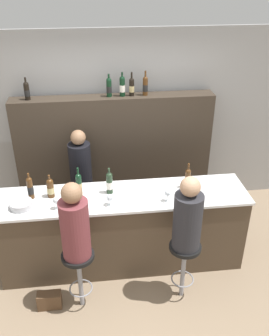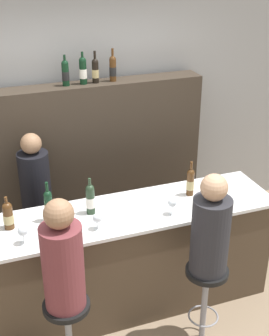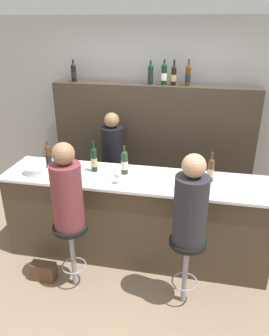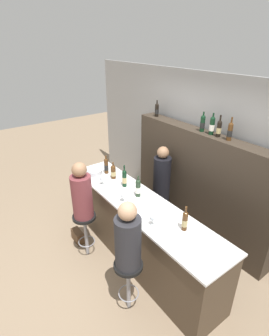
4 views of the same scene
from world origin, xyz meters
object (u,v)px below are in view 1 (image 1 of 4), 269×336
object	(u,v)px
bar_stool_right	(184,258)
wine_glass_0	(56,201)
guest_seated_left	(75,225)
handbag	(50,300)
wine_bottle_counter_3	(109,183)
wine_bottle_backbar_4	(145,86)
wine_bottle_backbar_1	(109,87)
wine_glass_2	(168,193)
guest_seated_right	(188,217)
wine_bottle_counter_1	(50,188)
bar_stool_left	(79,267)
bartender	(82,183)
wine_glass_1	(110,198)
wine_bottle_backbar_0	(27,91)
wine_bottle_counter_4	(188,178)
wine_bottle_backbar_2	(122,86)
metal_bowl	(21,205)
wine_bottle_counter_0	(30,187)
wine_bottle_backbar_3	(132,87)
wine_bottle_counter_2	(79,184)

from	to	relation	value
bar_stool_right	wine_glass_0	bearing A→B (deg)	161.60
guest_seated_left	handbag	size ratio (longest dim) A/B	3.26
wine_bottle_counter_3	wine_bottle_backbar_4	size ratio (longest dim) A/B	1.00
wine_bottle_backbar_1	wine_glass_0	size ratio (longest dim) A/B	2.03
wine_glass_0	wine_glass_2	xyz separation A→B (m)	(1.21, 0.00, 0.00)
guest_seated_right	wine_bottle_counter_1	bearing A→B (deg)	153.84
bar_stool_left	wine_bottle_backbar_1	bearing A→B (deg)	75.48
wine_glass_2	bar_stool_right	bearing A→B (deg)	-75.35
wine_glass_0	bartender	world-z (taller)	bartender
wine_bottle_backbar_4	bar_stool_right	xyz separation A→B (m)	(0.18, -1.82, -1.35)
wine_bottle_counter_1	wine_glass_1	distance (m)	0.70
wine_bottle_backbar_0	bartender	size ratio (longest dim) A/B	0.20
wine_bottle_counter_4	wine_glass_0	distance (m)	1.52
wine_bottle_counter_1	wine_bottle_backbar_2	world-z (taller)	wine_bottle_backbar_2
guest_seated_right	metal_bowl	bearing A→B (deg)	163.27
wine_bottle_counter_0	guest_seated_left	distance (m)	0.85
wine_bottle_backbar_1	wine_bottle_backbar_4	bearing A→B (deg)	0.00
wine_bottle_backbar_4	wine_bottle_counter_3	bearing A→B (deg)	-116.70
wine_bottle_counter_4	wine_bottle_backbar_4	world-z (taller)	wine_bottle_backbar_4
wine_bottle_counter_0	bar_stool_left	world-z (taller)	wine_bottle_counter_0
wine_bottle_counter_3	wine_bottle_counter_4	distance (m)	0.91
wine_bottle_backbar_1	wine_glass_1	world-z (taller)	wine_bottle_backbar_1
wine_bottle_counter_4	wine_bottle_backbar_0	distance (m)	2.31
wine_bottle_backbar_3	bartender	distance (m)	1.46
wine_bottle_counter_2	metal_bowl	distance (m)	0.66
wine_glass_1	handbag	distance (m)	1.30
wine_bottle_backbar_3	bartender	xyz separation A→B (m)	(-0.73, -0.36, -1.21)
wine_bottle_backbar_0	wine_bottle_backbar_3	bearing A→B (deg)	0.00
wine_glass_0	wine_bottle_backbar_2	bearing A→B (deg)	58.31
wine_bottle_counter_2	wine_bottle_backbar_4	world-z (taller)	wine_bottle_backbar_4
wine_bottle_counter_4	wine_bottle_backbar_0	xyz separation A→B (m)	(-1.87, 1.13, 0.76)
wine_bottle_backbar_2	metal_bowl	distance (m)	1.99
wine_bottle_backbar_0	bartender	xyz separation A→B (m)	(0.61, -0.36, -1.21)
wine_bottle_counter_2	wine_bottle_backbar_0	distance (m)	1.49
wine_bottle_counter_2	wine_glass_0	distance (m)	0.35
wine_bottle_backbar_2	guest_seated_left	distance (m)	2.09
wine_bottle_backbar_3	wine_glass_0	distance (m)	1.86
wine_bottle_backbar_1	guest_seated_left	xyz separation A→B (m)	(-0.47, -1.82, -0.79)
wine_bottle_counter_3	wine_bottle_backbar_3	xyz separation A→B (m)	(0.39, 1.13, 0.76)
wine_glass_2	guest_seated_right	bearing A→B (deg)	-75.35
metal_bowl	wine_bottle_counter_2	bearing A→B (deg)	15.71
wine_bottle_backbar_3	wine_bottle_backbar_1	bearing A→B (deg)	-180.00
wine_glass_0	wine_bottle_counter_2	bearing A→B (deg)	45.85
wine_bottle_counter_0	wine_bottle_backbar_2	bearing A→B (deg)	44.50
bar_stool_right	wine_bottle_backbar_3	bearing A→B (deg)	101.09
wine_bottle_backbar_3	wine_glass_0	bearing A→B (deg)	-125.28
wine_glass_2	handbag	bearing A→B (deg)	-161.99
wine_bottle_counter_2	bar_stool_left	xyz separation A→B (m)	(-0.04, -0.69, -0.58)
wine_bottle_counter_2	wine_glass_1	bearing A→B (deg)	-36.87
wine_bottle_counter_1	metal_bowl	distance (m)	0.36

